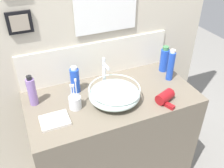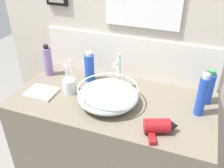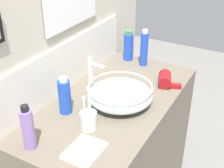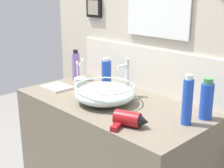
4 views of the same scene
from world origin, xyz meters
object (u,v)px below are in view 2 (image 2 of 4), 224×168
object	(u,v)px
lotion_bottle	(208,87)
spray_bottle	(202,96)
faucet	(118,70)
hair_drier	(160,127)
glass_bowl_sink	(108,95)
toothbrush_cup	(69,85)
soap_dispenser	(48,61)
hand_towel	(42,92)
shampoo_bottle	(89,67)

from	to	relation	value
lotion_bottle	spray_bottle	size ratio (longest dim) A/B	0.85
faucet	spray_bottle	size ratio (longest dim) A/B	0.94
hair_drier	spray_bottle	xyz separation A→B (m)	(0.16, 0.21, 0.08)
glass_bowl_sink	faucet	distance (m)	0.19
faucet	hair_drier	world-z (taller)	faucet
faucet	toothbrush_cup	distance (m)	0.30
faucet	toothbrush_cup	size ratio (longest dim) A/B	1.08
lotion_bottle	glass_bowl_sink	bearing A→B (deg)	-158.02
hair_drier	lotion_bottle	xyz separation A→B (m)	(0.19, 0.34, 0.06)
lotion_bottle	soap_dispenser	bearing A→B (deg)	-178.31
spray_bottle	lotion_bottle	bearing A→B (deg)	77.24
lotion_bottle	spray_bottle	xyz separation A→B (m)	(-0.03, -0.13, 0.02)
soap_dispenser	hand_towel	distance (m)	0.25
faucet	hair_drier	bearing A→B (deg)	-43.93
shampoo_bottle	hand_towel	size ratio (longest dim) A/B	1.15
glass_bowl_sink	shampoo_bottle	world-z (taller)	shampoo_bottle
hand_towel	lotion_bottle	bearing A→B (deg)	15.30
glass_bowl_sink	faucet	xyz separation A→B (m)	(0.00, 0.17, 0.07)
hand_towel	glass_bowl_sink	bearing A→B (deg)	6.34
spray_bottle	soap_dispenser	world-z (taller)	spray_bottle
toothbrush_cup	lotion_bottle	distance (m)	0.79
glass_bowl_sink	soap_dispenser	xyz separation A→B (m)	(-0.49, 0.18, 0.04)
glass_bowl_sink	toothbrush_cup	bearing A→B (deg)	173.37
soap_dispenser	hand_towel	world-z (taller)	soap_dispenser
lotion_bottle	soap_dispenser	xyz separation A→B (m)	(-1.00, -0.03, 0.00)
glass_bowl_sink	spray_bottle	bearing A→B (deg)	9.46
spray_bottle	soap_dispenser	distance (m)	0.98
hair_drier	shampoo_bottle	size ratio (longest dim) A/B	0.90
soap_dispenser	shampoo_bottle	bearing A→B (deg)	5.05
spray_bottle	soap_dispenser	xyz separation A→B (m)	(-0.97, 0.10, -0.02)
toothbrush_cup	soap_dispenser	xyz separation A→B (m)	(-0.23, 0.15, 0.05)
hair_drier	soap_dispenser	bearing A→B (deg)	159.08
faucet	soap_dispenser	size ratio (longest dim) A/B	1.08
lotion_bottle	spray_bottle	distance (m)	0.13
soap_dispenser	shampoo_bottle	world-z (taller)	soap_dispenser
glass_bowl_sink	lotion_bottle	world-z (taller)	lotion_bottle
hair_drier	toothbrush_cup	size ratio (longest dim) A/B	0.84
hair_drier	glass_bowl_sink	bearing A→B (deg)	157.22
faucet	toothbrush_cup	xyz separation A→B (m)	(-0.26, -0.14, -0.08)
glass_bowl_sink	soap_dispenser	size ratio (longest dim) A/B	1.59
shampoo_bottle	glass_bowl_sink	bearing A→B (deg)	-44.67
shampoo_bottle	hand_towel	world-z (taller)	shampoo_bottle
faucet	soap_dispenser	xyz separation A→B (m)	(-0.49, 0.00, -0.03)
faucet	lotion_bottle	xyz separation A→B (m)	(0.51, 0.03, -0.03)
lotion_bottle	spray_bottle	bearing A→B (deg)	-102.76
toothbrush_cup	hand_towel	distance (m)	0.17
faucet	spray_bottle	distance (m)	0.49
toothbrush_cup	soap_dispenser	distance (m)	0.28
hair_drier	lotion_bottle	distance (m)	0.39
soap_dispenser	glass_bowl_sink	bearing A→B (deg)	-19.70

